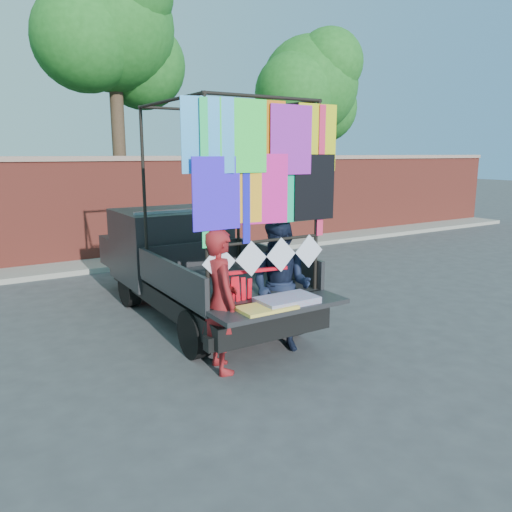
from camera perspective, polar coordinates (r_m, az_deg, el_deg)
ground at (r=6.95m, az=-1.94°, el=-11.02°), size 90.00×90.00×0.00m
brick_wall at (r=13.03m, az=-17.69°, el=5.17°), size 30.00×0.45×2.61m
curb at (r=12.56m, az=-16.53°, el=-0.85°), size 30.00×1.20×0.12m
tree_mid at (r=14.62m, az=-15.85°, el=23.18°), size 4.20×3.30×7.73m
tree_right at (r=17.50m, az=6.36°, el=18.42°), size 4.20×3.30×6.62m
pickup_truck at (r=8.75m, az=-8.32°, el=-0.50°), size 2.13×5.35×3.37m
woman at (r=6.16m, az=-4.06°, el=-5.14°), size 0.53×0.72×1.80m
man at (r=6.83m, az=2.87°, el=-3.41°), size 1.04×1.11×1.81m
streamer_bundle at (r=6.40m, az=-1.20°, el=-3.58°), size 0.99×0.19×0.68m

